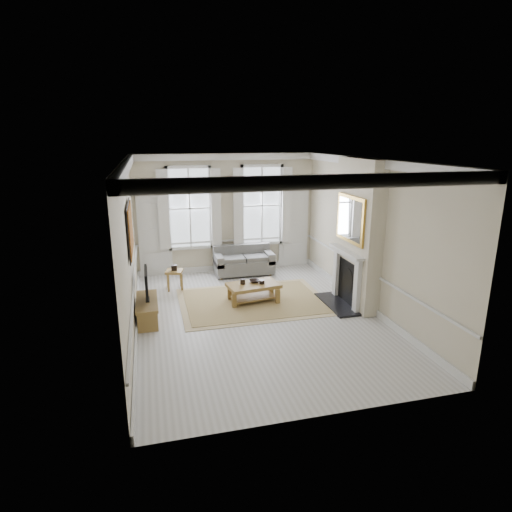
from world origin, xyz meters
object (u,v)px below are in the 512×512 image
object	(u,v)px
coffee_table	(253,287)
tv_stand	(147,310)
sofa	(243,262)
side_table	(174,274)

from	to	relation	value
coffee_table	tv_stand	size ratio (longest dim) A/B	1.01
sofa	tv_stand	distance (m)	3.83
tv_stand	sofa	bearing A→B (deg)	44.55
sofa	tv_stand	bearing A→B (deg)	-135.45
sofa	coffee_table	distance (m)	2.22
side_table	tv_stand	xyz separation A→B (m)	(-0.71, -1.85, -0.18)
side_table	tv_stand	world-z (taller)	side_table
tv_stand	side_table	bearing A→B (deg)	69.07
side_table	sofa	bearing A→B (deg)	22.49
side_table	tv_stand	bearing A→B (deg)	-110.93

